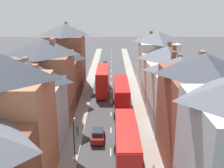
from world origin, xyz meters
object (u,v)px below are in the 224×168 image
object	(u,v)px
double_decker_bus_mid_street	(122,96)
car_parked_right_a	(133,130)
car_near_blue	(106,64)
pedestrian_mid_left	(78,130)
double_decker_bus_lead	(104,80)
double_decker_bus_far_approaching	(127,147)
car_parked_left_b	(99,135)
street_lamp	(75,138)

from	to	relation	value
double_decker_bus_mid_street	car_parked_right_a	world-z (taller)	double_decker_bus_mid_street
car_near_blue	pedestrian_mid_left	xyz separation A→B (m)	(-2.96, -43.39, 0.21)
double_decker_bus_mid_street	pedestrian_mid_left	xyz separation A→B (m)	(-6.55, -9.14, -1.78)
car_near_blue	pedestrian_mid_left	bearing A→B (deg)	-93.90
double_decker_bus_lead	pedestrian_mid_left	size ratio (longest dim) A/B	6.71
double_decker_bus_mid_street	pedestrian_mid_left	size ratio (longest dim) A/B	6.71
double_decker_bus_lead	double_decker_bus_mid_street	world-z (taller)	same
double_decker_bus_mid_street	car_near_blue	bearing A→B (deg)	95.98
double_decker_bus_far_approaching	car_parked_left_b	xyz separation A→B (m)	(-3.59, 6.47, -1.97)
car_near_blue	street_lamp	size ratio (longest dim) A/B	0.76
car_parked_right_a	double_decker_bus_lead	bearing A→B (deg)	104.68
pedestrian_mid_left	double_decker_bus_mid_street	bearing A→B (deg)	54.38
double_decker_bus_mid_street	pedestrian_mid_left	distance (m)	11.39
double_decker_bus_lead	double_decker_bus_far_approaching	distance (m)	27.03
double_decker_bus_far_approaching	car_parked_left_b	distance (m)	7.66
double_decker_bus_lead	double_decker_bus_far_approaching	size ratio (longest dim) A/B	1.00
double_decker_bus_mid_street	double_decker_bus_far_approaching	world-z (taller)	same
car_parked_left_b	double_decker_bus_far_approaching	bearing A→B (deg)	-60.98
car_near_blue	street_lamp	world-z (taller)	street_lamp
street_lamp	car_parked_left_b	bearing A→B (deg)	65.14
double_decker_bus_lead	car_near_blue	distance (m)	24.17
car_near_blue	pedestrian_mid_left	world-z (taller)	pedestrian_mid_left
double_decker_bus_mid_street	double_decker_bus_far_approaching	distance (m)	16.63
double_decker_bus_lead	car_near_blue	size ratio (longest dim) A/B	2.59
double_decker_bus_far_approaching	car_parked_right_a	world-z (taller)	double_decker_bus_far_approaching
car_parked_right_a	car_parked_left_b	world-z (taller)	car_parked_left_b
car_near_blue	car_parked_left_b	bearing A→B (deg)	-90.00
double_decker_bus_lead	car_parked_left_b	size ratio (longest dim) A/B	2.68
double_decker_bus_mid_street	car_parked_left_b	world-z (taller)	double_decker_bus_mid_street
double_decker_bus_mid_street	street_lamp	distance (m)	16.59
double_decker_bus_lead	car_parked_right_a	bearing A→B (deg)	-75.32
double_decker_bus_lead	car_parked_left_b	xyz separation A→B (m)	(0.01, -20.32, -1.97)
double_decker_bus_lead	car_parked_right_a	world-z (taller)	double_decker_bus_lead
car_near_blue	car_parked_left_b	distance (m)	44.41
pedestrian_mid_left	double_decker_bus_far_approaching	bearing A→B (deg)	-48.82
double_decker_bus_lead	car_near_blue	bearing A→B (deg)	89.98
car_parked_right_a	pedestrian_mid_left	world-z (taller)	pedestrian_mid_left
double_decker_bus_far_approaching	street_lamp	bearing A→B (deg)	168.90
double_decker_bus_far_approaching	street_lamp	size ratio (longest dim) A/B	1.96
double_decker_bus_mid_street	street_lamp	bearing A→B (deg)	-111.37
pedestrian_mid_left	street_lamp	bearing A→B (deg)	-85.38
double_decker_bus_mid_street	car_parked_left_b	distance (m)	10.95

